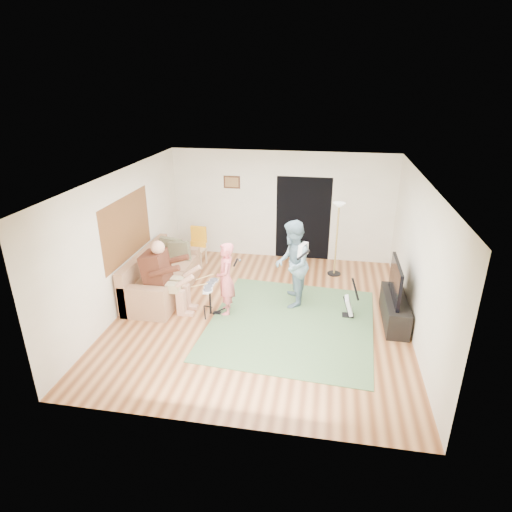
{
  "coord_description": "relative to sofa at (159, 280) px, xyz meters",
  "views": [
    {
      "loc": [
        1.13,
        -7.24,
        4.26
      ],
      "look_at": [
        -0.18,
        0.3,
        1.09
      ],
      "focal_mm": 30.0,
      "sensor_mm": 36.0,
      "label": 1
    }
  ],
  "objects": [
    {
      "name": "torchiere_lamp",
      "position": [
        3.69,
        1.62,
        0.88
      ],
      "size": [
        0.31,
        0.31,
        1.73
      ],
      "color": "black",
      "rests_on": "floor"
    },
    {
      "name": "doorway",
      "position": [
        2.85,
        2.5,
        0.74
      ],
      "size": [
        2.1,
        0.0,
        2.1
      ],
      "primitive_type": "plane",
      "rotation": [
        1.57,
        0.0,
        0.0
      ],
      "color": "black",
      "rests_on": "walls"
    },
    {
      "name": "drum_kit",
      "position": [
        1.3,
        -0.65,
        -0.03
      ],
      "size": [
        0.35,
        0.63,
        0.64
      ],
      "color": "black",
      "rests_on": "floor"
    },
    {
      "name": "walls",
      "position": [
        2.3,
        -0.49,
        1.04
      ],
      "size": [
        5.5,
        6.0,
        2.7
      ],
      "primitive_type": null,
      "color": "#EFE5CF",
      "rests_on": "floor"
    },
    {
      "name": "picture_frame",
      "position": [
        1.05,
        2.5,
        1.59
      ],
      "size": [
        0.42,
        0.03,
        0.32
      ],
      "primitive_type": "cube",
      "color": "#3F2314",
      "rests_on": "walls"
    },
    {
      "name": "window_blinds",
      "position": [
        -0.44,
        -0.29,
        1.24
      ],
      "size": [
        0.0,
        2.05,
        2.05
      ],
      "primitive_type": "plane",
      "rotation": [
        1.57,
        0.0,
        1.57
      ],
      "color": "brown",
      "rests_on": "walls"
    },
    {
      "name": "dining_chair",
      "position": [
        0.36,
        1.59,
        0.03
      ],
      "size": [
        0.44,
        0.46,
        0.96
      ],
      "rotation": [
        0.0,
        0.0,
        -0.09
      ],
      "color": "#DBB78E",
      "rests_on": "floor"
    },
    {
      "name": "guitar_spare",
      "position": [
        3.97,
        -0.3,
        -0.08
      ],
      "size": [
        0.3,
        0.27,
        0.82
      ],
      "color": "black",
      "rests_on": "floor"
    },
    {
      "name": "drummer",
      "position": [
        0.45,
        -0.65,
        0.26
      ],
      "size": [
        0.95,
        0.53,
        1.46
      ],
      "color": "#492114",
      "rests_on": "sofa"
    },
    {
      "name": "guitar_held",
      "position": [
        3.02,
        0.02,
        0.89
      ],
      "size": [
        0.32,
        0.6,
        0.26
      ],
      "primitive_type": null,
      "rotation": [
        0.0,
        0.0,
        -0.35
      ],
      "color": "white",
      "rests_on": "guitarist"
    },
    {
      "name": "tv_cabinet",
      "position": [
        4.8,
        -0.35,
        -0.06
      ],
      "size": [
        0.4,
        1.4,
        0.5
      ],
      "primitive_type": "cube",
      "color": "black",
      "rests_on": "floor"
    },
    {
      "name": "guitarist",
      "position": [
        2.82,
        0.02,
        0.57
      ],
      "size": [
        0.72,
        0.9,
        1.77
      ],
      "primitive_type": "imported",
      "rotation": [
        0.0,
        0.0,
        -1.51
      ],
      "color": "#6B8C9D",
      "rests_on": "floor"
    },
    {
      "name": "singer",
      "position": [
        1.6,
        -0.55,
        0.42
      ],
      "size": [
        0.46,
        0.6,
        1.45
      ],
      "primitive_type": "imported",
      "rotation": [
        0.0,
        0.0,
        -1.33
      ],
      "color": "#DE6066",
      "rests_on": "floor"
    },
    {
      "name": "sofa",
      "position": [
        0.0,
        0.0,
        0.0
      ],
      "size": [
        0.95,
        2.31,
        0.93
      ],
      "color": "#9D704E",
      "rests_on": "floor"
    },
    {
      "name": "ceiling",
      "position": [
        2.3,
        -0.49,
        2.39
      ],
      "size": [
        6.0,
        6.0,
        0.0
      ],
      "primitive_type": "plane",
      "rotation": [
        3.14,
        0.0,
        0.0
      ],
      "color": "white",
      "rests_on": "walls"
    },
    {
      "name": "floor",
      "position": [
        2.3,
        -0.49,
        -0.31
      ],
      "size": [
        6.0,
        6.0,
        0.0
      ],
      "primitive_type": "plane",
      "color": "brown",
      "rests_on": "ground"
    },
    {
      "name": "microphone",
      "position": [
        1.8,
        -0.55,
        0.77
      ],
      "size": [
        0.06,
        0.06,
        0.24
      ],
      "primitive_type": null,
      "color": "black",
      "rests_on": "singer"
    },
    {
      "name": "area_rug",
      "position": [
        2.9,
        -0.74,
        -0.3
      ],
      "size": [
        3.22,
        3.43,
        0.02
      ],
      "primitive_type": "cube",
      "rotation": [
        0.0,
        0.0,
        -0.07
      ],
      "color": "#496A41",
      "rests_on": "floor"
    },
    {
      "name": "television",
      "position": [
        4.75,
        -0.35,
        0.54
      ],
      "size": [
        0.06,
        1.13,
        0.7
      ],
      "primitive_type": "cube",
      "color": "black",
      "rests_on": "tv_cabinet"
    }
  ]
}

